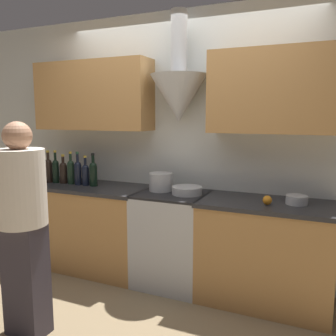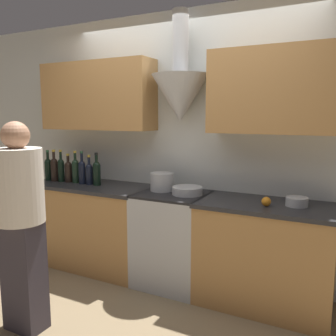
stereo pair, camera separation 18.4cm
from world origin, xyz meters
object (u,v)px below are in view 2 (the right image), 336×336
object	(u,v)px
person_foreground_left	(21,219)
wine_bottle_3	(68,170)
wine_bottle_6	(89,173)
wine_bottle_0	(48,168)
wine_bottle_1	(54,168)
wine_bottle_4	(76,170)
wine_bottle_5	(82,171)
wine_bottle_2	(61,169)
wine_bottle_7	(97,172)
mixing_bowl	(187,191)
stock_pot	(162,182)
stove_range	(173,238)
saucepan	(297,202)
orange_fruit	(266,202)

from	to	relation	value
person_foreground_left	wine_bottle_3	bearing A→B (deg)	117.14
wine_bottle_6	person_foreground_left	distance (m)	1.19
wine_bottle_0	wine_bottle_1	distance (m)	0.10
wine_bottle_4	wine_bottle_5	size ratio (longest dim) A/B	0.99
wine_bottle_2	wine_bottle_3	xyz separation A→B (m)	(0.09, 0.01, -0.01)
wine_bottle_1	person_foreground_left	world-z (taller)	person_foreground_left
wine_bottle_4	wine_bottle_7	xyz separation A→B (m)	(0.29, -0.00, -0.00)
mixing_bowl	wine_bottle_4	bearing A→B (deg)	-178.96
mixing_bowl	wine_bottle_2	bearing A→B (deg)	-178.39
mixing_bowl	stock_pot	bearing A→B (deg)	171.17
wine_bottle_3	stock_pot	xyz separation A→B (m)	(1.11, 0.07, -0.04)
wine_bottle_0	mixing_bowl	world-z (taller)	wine_bottle_0
wine_bottle_7	person_foreground_left	world-z (taller)	person_foreground_left
wine_bottle_1	person_foreground_left	size ratio (longest dim) A/B	0.22
wine_bottle_0	wine_bottle_7	distance (m)	0.66
stove_range	wine_bottle_6	xyz separation A→B (m)	(-0.96, -0.02, 0.56)
wine_bottle_4	wine_bottle_5	bearing A→B (deg)	-8.68
wine_bottle_5	stove_range	bearing A→B (deg)	1.76
wine_bottle_1	mixing_bowl	world-z (taller)	wine_bottle_1
wine_bottle_6	person_foreground_left	size ratio (longest dim) A/B	0.20
wine_bottle_3	stock_pot	distance (m)	1.11
wine_bottle_3	wine_bottle_7	world-z (taller)	wine_bottle_7
wine_bottle_0	wine_bottle_3	distance (m)	0.28
person_foreground_left	stove_range	bearing A→B (deg)	60.55
wine_bottle_3	saucepan	distance (m)	2.35
wine_bottle_6	wine_bottle_7	distance (m)	0.09
wine_bottle_5	wine_bottle_2	bearing A→B (deg)	-179.51
wine_bottle_0	person_foreground_left	distance (m)	1.44
orange_fruit	saucepan	world-z (taller)	orange_fruit
wine_bottle_0	wine_bottle_2	size ratio (longest dim) A/B	0.97
stove_range	wine_bottle_7	distance (m)	1.04
wine_bottle_0	wine_bottle_3	world-z (taller)	wine_bottle_0
wine_bottle_4	person_foreground_left	size ratio (longest dim) A/B	0.22
wine_bottle_0	saucepan	world-z (taller)	wine_bottle_0
wine_bottle_6	stock_pot	xyz separation A→B (m)	(0.82, 0.08, -0.04)
stove_range	wine_bottle_4	size ratio (longest dim) A/B	2.57
wine_bottle_3	person_foreground_left	bearing A→B (deg)	-62.86
stock_pot	wine_bottle_1	bearing A→B (deg)	-175.82
wine_bottle_6	mixing_bowl	size ratio (longest dim) A/B	1.12
orange_fruit	person_foreground_left	world-z (taller)	person_foreground_left
wine_bottle_2	wine_bottle_3	world-z (taller)	wine_bottle_2
wine_bottle_2	stock_pot	size ratio (longest dim) A/B	1.56
wine_bottle_2	saucepan	xyz separation A→B (m)	(2.44, 0.06, -0.11)
wine_bottle_3	orange_fruit	world-z (taller)	wine_bottle_3
wine_bottle_1	wine_bottle_7	distance (m)	0.56
stove_range	saucepan	world-z (taller)	saucepan
wine_bottle_1	wine_bottle_5	xyz separation A→B (m)	(0.38, 0.01, -0.00)
wine_bottle_6	person_foreground_left	world-z (taller)	person_foreground_left
wine_bottle_0	wine_bottle_5	xyz separation A→B (m)	(0.48, 0.00, 0.00)
wine_bottle_0	mixing_bowl	distance (m)	1.68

